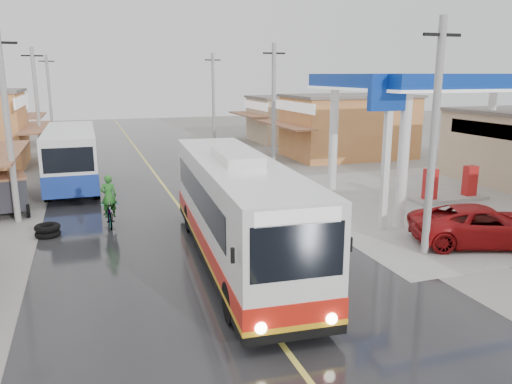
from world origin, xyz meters
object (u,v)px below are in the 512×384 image
coach_bus (237,210)px  second_bus (71,156)px  cyclist (109,209)px  jeepney (484,226)px  tricycle_near (8,192)px  tyre_stack (48,230)px

coach_bus → second_bus: (-5.39, 14.11, -0.07)m
coach_bus → cyclist: (-3.85, 5.61, -1.08)m
jeepney → tricycle_near: 19.96m
tricycle_near → cyclist: bearing=-47.9°
tyre_stack → jeepney: bearing=-22.1°
jeepney → tyre_stack: jeepney is taller
tricycle_near → tyre_stack: size_ratio=2.46×
coach_bus → tricycle_near: coach_bus is taller
second_bus → cyclist: bearing=-79.5°
tricycle_near → tyre_stack: tricycle_near is taller
cyclist → coach_bus: bearing=-57.2°
second_bus → cyclist: 8.70m
coach_bus → jeepney: 9.28m
coach_bus → tricycle_near: 11.98m
second_bus → tyre_stack: size_ratio=9.92×
cyclist → tyre_stack: bearing=-164.6°
coach_bus → cyclist: coach_bus is taller
jeepney → cyclist: cyclist is taller
second_bus → tricycle_near: bearing=-116.5°
cyclist → tricycle_near: 5.30m
tyre_stack → coach_bus: bearing=-38.1°
second_bus → cyclist: size_ratio=4.40×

